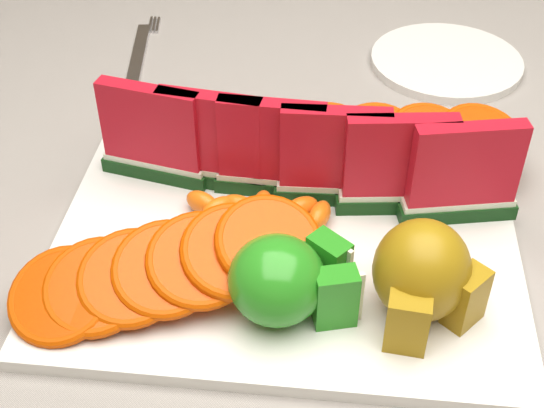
# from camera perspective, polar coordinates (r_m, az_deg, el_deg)

# --- Properties ---
(table) EXTENTS (1.40, 0.90, 0.75)m
(table) POSITION_cam_1_polar(r_m,az_deg,el_deg) (0.79, 4.21, -5.46)
(table) COLOR #513A1F
(table) RESTS_ON ground
(tablecloth) EXTENTS (1.53, 1.03, 0.20)m
(tablecloth) POSITION_cam_1_polar(r_m,az_deg,el_deg) (0.75, 4.43, -2.09)
(tablecloth) COLOR gray
(tablecloth) RESTS_ON table
(platter) EXTENTS (0.40, 0.30, 0.01)m
(platter) POSITION_cam_1_polar(r_m,az_deg,el_deg) (0.66, 0.98, -3.28)
(platter) COLOR silver
(platter) RESTS_ON tablecloth
(apple_cluster) EXTENTS (0.11, 0.09, 0.07)m
(apple_cluster) POSITION_cam_1_polar(r_m,az_deg,el_deg) (0.58, 1.09, -5.75)
(apple_cluster) COLOR #348A18
(apple_cluster) RESTS_ON platter
(pear_cluster) EXTENTS (0.10, 0.10, 0.08)m
(pear_cluster) POSITION_cam_1_polar(r_m,az_deg,el_deg) (0.58, 11.32, -5.28)
(pear_cluster) COLOR #9F720A
(pear_cluster) RESTS_ON platter
(side_plate) EXTENTS (0.20, 0.20, 0.01)m
(side_plate) POSITION_cam_1_polar(r_m,az_deg,el_deg) (0.95, 12.99, 10.42)
(side_plate) COLOR silver
(side_plate) RESTS_ON tablecloth
(fork) EXTENTS (0.04, 0.20, 0.00)m
(fork) POSITION_cam_1_polar(r_m,az_deg,el_deg) (0.95, -9.96, 10.99)
(fork) COLOR silver
(fork) RESTS_ON tablecloth
(watermelon_row) EXTENTS (0.39, 0.07, 0.10)m
(watermelon_row) POSITION_cam_1_polar(r_m,az_deg,el_deg) (0.67, 2.31, 3.70)
(watermelon_row) COLOR #0B3C10
(watermelon_row) RESTS_ON platter
(orange_fan_front) EXTENTS (0.27, 0.16, 0.07)m
(orange_fan_front) POSITION_cam_1_polar(r_m,az_deg,el_deg) (0.60, -8.00, -4.84)
(orange_fan_front) COLOR #F55C16
(orange_fan_front) RESTS_ON platter
(orange_fan_back) EXTENTS (0.39, 0.12, 0.05)m
(orange_fan_back) POSITION_cam_1_polar(r_m,az_deg,el_deg) (0.74, 4.39, 5.12)
(orange_fan_back) COLOR #F55C16
(orange_fan_back) RESTS_ON platter
(tangerine_segments) EXTENTS (0.14, 0.04, 0.02)m
(tangerine_segments) POSITION_cam_1_polar(r_m,az_deg,el_deg) (0.67, -1.14, -0.28)
(tangerine_segments) COLOR #FF5D03
(tangerine_segments) RESTS_ON platter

